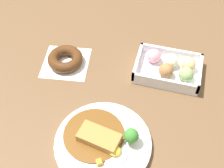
{
  "coord_description": "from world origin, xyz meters",
  "views": [
    {
      "loc": [
        -0.15,
        0.51,
        0.7
      ],
      "look_at": [
        -0.0,
        -0.02,
        0.03
      ],
      "focal_mm": 48.47,
      "sensor_mm": 36.0,
      "label": 1
    }
  ],
  "objects": [
    {
      "name": "curry_plate",
      "position": [
        -0.03,
        0.16,
        0.01
      ],
      "size": [
        0.25,
        0.25,
        0.07
      ],
      "color": "white",
      "rests_on": "ground_plane"
    },
    {
      "name": "ground_plane",
      "position": [
        0.0,
        0.0,
        0.0
      ],
      "size": [
        1.6,
        1.6,
        0.0
      ],
      "primitive_type": "plane",
      "color": "brown"
    },
    {
      "name": "donut_box",
      "position": [
        -0.16,
        -0.13,
        0.02
      ],
      "size": [
        0.2,
        0.14,
        0.06
      ],
      "color": "white",
      "rests_on": "ground_plane"
    },
    {
      "name": "chocolate_ring_donut",
      "position": [
        0.17,
        -0.09,
        0.02
      ],
      "size": [
        0.16,
        0.16,
        0.04
      ],
      "color": "white",
      "rests_on": "ground_plane"
    }
  ]
}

